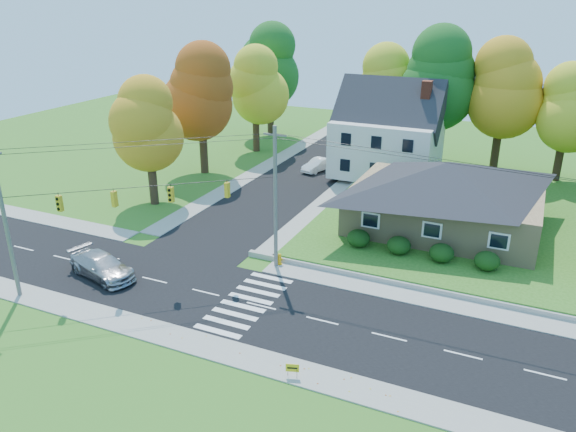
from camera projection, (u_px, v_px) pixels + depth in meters
name	position (u px, v px, depth m)	size (l,w,h in m)	color
ground	(261.00, 306.00, 34.32)	(120.00, 120.00, 0.00)	#3D7923
road_main	(261.00, 306.00, 34.32)	(90.00, 8.00, 0.02)	black
road_cross	(306.00, 174.00, 59.36)	(8.00, 44.00, 0.02)	black
sidewalk_north	(294.00, 271.00, 38.53)	(90.00, 2.00, 0.08)	#9C9A90
sidewalk_south	(219.00, 350.00, 30.08)	(90.00, 2.00, 0.08)	#9C9A90
lawn	(514.00, 218.00, 46.96)	(30.00, 30.00, 0.50)	#3D7923
ranch_house	(446.00, 194.00, 43.54)	(14.60, 10.60, 5.40)	tan
colonial_house	(388.00, 135.00, 56.26)	(10.40, 8.40, 9.60)	silver
hedge_row	(420.00, 249.00, 39.29)	(10.70, 1.70, 1.27)	#163A10
traffic_infrastructure	(268.00, 220.00, 33.61)	(38.10, 10.66, 10.00)	#666059
tree_lot_0	(386.00, 87.00, 60.73)	(6.72, 6.72, 12.51)	#3F2A19
tree_lot_1	(442.00, 79.00, 57.09)	(7.84, 7.84, 14.60)	#3F2A19
tree_lot_2	(504.00, 88.00, 55.86)	(7.28, 7.28, 13.56)	#3F2A19
tree_lot_3	(568.00, 108.00, 53.19)	(6.16, 6.16, 11.47)	#3F2A19
tree_west_0	(148.00, 126.00, 48.36)	(6.16, 6.16, 11.47)	#3F2A19
tree_west_1	(200.00, 92.00, 56.71)	(7.28, 7.28, 13.56)	#3F2A19
tree_west_2	(255.00, 85.00, 65.01)	(6.72, 6.72, 12.51)	#3F2A19
tree_west_3	(270.00, 65.00, 72.05)	(7.84, 7.84, 14.60)	#3F2A19
silver_sedan	(102.00, 266.00, 37.58)	(2.20, 5.42, 1.57)	#A8A8AD
white_car	(318.00, 165.00, 59.98)	(1.41, 4.05, 1.33)	white
fire_hydrant	(279.00, 259.00, 39.36)	(0.50, 0.40, 0.89)	orange
yard_sign	(292.00, 368.00, 27.70)	(0.65, 0.24, 0.84)	black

